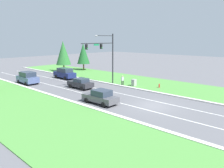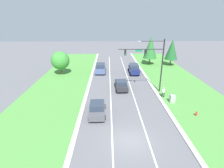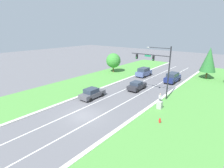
{
  "view_description": "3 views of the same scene",
  "coord_description": "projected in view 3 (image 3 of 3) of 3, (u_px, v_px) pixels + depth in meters",
  "views": [
    {
      "loc": [
        -21.31,
        -13.15,
        7.68
      ],
      "look_at": [
        -0.74,
        5.95,
        1.88
      ],
      "focal_mm": 35.0,
      "sensor_mm": 36.0,
      "label": 1
    },
    {
      "loc": [
        -2.15,
        -14.23,
        11.45
      ],
      "look_at": [
        -1.63,
        8.95,
        2.69
      ],
      "focal_mm": 28.0,
      "sensor_mm": 36.0,
      "label": 2
    },
    {
      "loc": [
        16.02,
        -13.96,
        10.97
      ],
      "look_at": [
        -0.63,
        6.85,
        2.63
      ],
      "focal_mm": 28.0,
      "sensor_mm": 36.0,
      "label": 3
    }
  ],
  "objects": [
    {
      "name": "navy_suv",
      "position": [
        173.0,
        77.0,
        37.7
      ],
      "size": [
        2.22,
        5.1,
        2.09
      ],
      "rotation": [
        0.0,
        0.0,
        -0.01
      ],
      "color": "navy",
      "rests_on": "ground_plane"
    },
    {
      "name": "conifer_near_right_tree",
      "position": [
        209.0,
        60.0,
        39.29
      ],
      "size": [
        3.42,
        3.42,
        7.23
      ],
      "color": "brown",
      "rests_on": "ground_plane"
    },
    {
      "name": "traffic_signal_mast",
      "position": [
        158.0,
        64.0,
        28.09
      ],
      "size": [
        6.99,
        0.41,
        8.56
      ],
      "color": "black",
      "rests_on": "ground_plane"
    },
    {
      "name": "grass_verge_left",
      "position": [
        40.0,
        97.0,
        29.72
      ],
      "size": [
        10.0,
        90.0,
        0.08
      ],
      "color": "#4C8E3D",
      "rests_on": "ground_plane"
    },
    {
      "name": "curb_strip_left",
      "position": [
        58.0,
        104.0,
        26.58
      ],
      "size": [
        0.5,
        90.0,
        0.15
      ],
      "color": "beige",
      "rests_on": "ground_plane"
    },
    {
      "name": "pedestrian",
      "position": [
        160.0,
        98.0,
        26.7
      ],
      "size": [
        0.43,
        0.32,
        1.69
      ],
      "rotation": [
        0.0,
        0.0,
        2.86
      ],
      "color": "black",
      "rests_on": "ground_plane"
    },
    {
      "name": "oak_near_left_tree",
      "position": [
        113.0,
        61.0,
        45.82
      ],
      "size": [
        3.81,
        3.81,
        5.07
      ],
      "color": "brown",
      "rests_on": "ground_plane"
    },
    {
      "name": "slate_blue_suv",
      "position": [
        144.0,
        72.0,
        42.52
      ],
      "size": [
        2.34,
        4.65,
        2.09
      ],
      "rotation": [
        0.0,
        0.0,
        -0.01
      ],
      "color": "#475684",
      "rests_on": "ground_plane"
    },
    {
      "name": "utility_cabinet",
      "position": [
        160.0,
        105.0,
        24.98
      ],
      "size": [
        0.7,
        0.6,
        1.18
      ],
      "color": "#9E9E99",
      "rests_on": "ground_plane"
    },
    {
      "name": "lane_stripe_inner_left",
      "position": [
        75.0,
        112.0,
        24.3
      ],
      "size": [
        0.14,
        81.0,
        0.01
      ],
      "color": "white",
      "rests_on": "ground_plane"
    },
    {
      "name": "grass_verge_right",
      "position": [
        161.0,
        149.0,
        16.72
      ],
      "size": [
        10.0,
        90.0,
        0.08
      ],
      "color": "#4C8E3D",
      "rests_on": "ground_plane"
    },
    {
      "name": "lane_stripe_inner_right",
      "position": [
        93.0,
        120.0,
        22.16
      ],
      "size": [
        0.14,
        81.0,
        0.01
      ],
      "color": "white",
      "rests_on": "ground_plane"
    },
    {
      "name": "ground_plane",
      "position": [
        84.0,
        116.0,
        23.23
      ],
      "size": [
        160.0,
        160.0,
        0.0
      ],
      "primitive_type": "plane",
      "color": "#5B5B60"
    },
    {
      "name": "curb_strip_right",
      "position": [
        118.0,
        130.0,
        19.84
      ],
      "size": [
        0.5,
        90.0,
        0.15
      ],
      "color": "beige",
      "rests_on": "ground_plane"
    },
    {
      "name": "charcoal_sedan",
      "position": [
        137.0,
        86.0,
        33.0
      ],
      "size": [
        2.21,
        4.44,
        1.63
      ],
      "rotation": [
        0.0,
        0.0,
        0.03
      ],
      "color": "#28282D",
      "rests_on": "ground_plane"
    },
    {
      "name": "fire_hydrant",
      "position": [
        160.0,
        121.0,
        21.24
      ],
      "size": [
        0.34,
        0.2,
        0.7
      ],
      "color": "red",
      "rests_on": "ground_plane"
    },
    {
      "name": "graphite_sedan",
      "position": [
        92.0,
        93.0,
        29.0
      ],
      "size": [
        2.17,
        4.67,
        1.71
      ],
      "rotation": [
        0.0,
        0.0,
        0.02
      ],
      "color": "#4C4C51",
      "rests_on": "ground_plane"
    }
  ]
}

